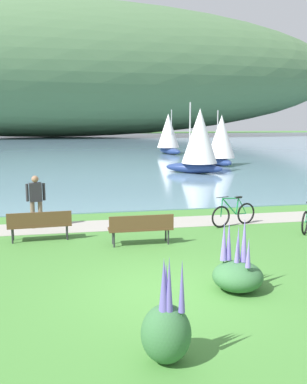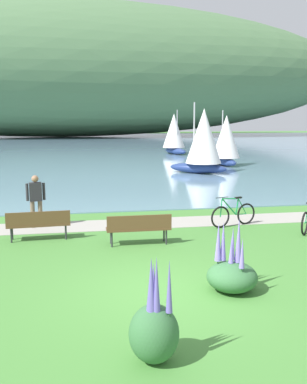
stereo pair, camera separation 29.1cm
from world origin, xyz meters
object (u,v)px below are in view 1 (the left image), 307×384
object	(u,v)px
park_bench_further_along	(141,227)
sailboat_mid_bay	(168,133)
bicycle_leaning_near_bench	(234,214)
sailboat_nearest_to_shore	(221,140)
park_bench_near_camera	(40,223)
person_at_shoreline	(36,198)
sailboat_toward_hillside	(199,140)

from	to	relation	value
park_bench_further_along	sailboat_mid_bay	distance (m)	30.74
bicycle_leaning_near_bench	sailboat_mid_bay	bearing A→B (deg)	81.38
sailboat_nearest_to_shore	park_bench_near_camera	bearing A→B (deg)	-123.61
bicycle_leaning_near_bench	person_at_shoreline	xyz separation A→B (m)	(-6.34, 0.92, 0.58)
person_at_shoreline	sailboat_nearest_to_shore	distance (m)	20.20
park_bench_near_camera	bicycle_leaning_near_bench	xyz separation A→B (m)	(6.15, 0.62, -0.12)
person_at_shoreline	sailboat_mid_bay	xyz separation A→B (m)	(10.61, 27.24, 1.05)
bicycle_leaning_near_bench	park_bench_near_camera	bearing A→B (deg)	-174.23
sailboat_nearest_to_shore	sailboat_mid_bay	bearing A→B (deg)	97.18
park_bench_near_camera	person_at_shoreline	xyz separation A→B (m)	(-0.19, 1.54, 0.46)
sailboat_nearest_to_shore	sailboat_toward_hillside	xyz separation A→B (m)	(-2.89, -4.00, 0.20)
person_at_shoreline	sailboat_toward_hillside	size ratio (longest dim) A/B	0.39
park_bench_further_along	park_bench_near_camera	bearing A→B (deg)	160.97
park_bench_further_along	sailboat_mid_bay	bearing A→B (deg)	75.63
park_bench_further_along	sailboat_nearest_to_shore	bearing A→B (deg)	64.31
sailboat_nearest_to_shore	sailboat_mid_bay	distance (m)	11.11
park_bench_near_camera	sailboat_toward_hillside	distance (m)	16.48
park_bench_near_camera	sailboat_nearest_to_shore	distance (m)	21.37
sailboat_toward_hillside	sailboat_nearest_to_shore	bearing A→B (deg)	54.18
park_bench_further_along	sailboat_mid_bay	world-z (taller)	sailboat_mid_bay
park_bench_near_camera	sailboat_nearest_to_shore	xyz separation A→B (m)	(11.80, 17.76, 1.41)
sailboat_mid_bay	sailboat_toward_hillside	bearing A→B (deg)	-95.70
sailboat_nearest_to_shore	sailboat_toward_hillside	bearing A→B (deg)	-125.82
park_bench_further_along	sailboat_mid_bay	xyz separation A→B (m)	(7.62, 29.75, 1.51)
park_bench_further_along	bicycle_leaning_near_bench	world-z (taller)	bicycle_leaning_near_bench
bicycle_leaning_near_bench	sailboat_nearest_to_shore	distance (m)	18.12
person_at_shoreline	sailboat_mid_bay	size ratio (longest dim) A/B	0.40
park_bench_near_camera	park_bench_further_along	size ratio (longest dim) A/B	1.01
sailboat_nearest_to_shore	sailboat_mid_bay	world-z (taller)	sailboat_mid_bay
sailboat_nearest_to_shore	sailboat_mid_bay	size ratio (longest dim) A/B	0.95
park_bench_further_along	sailboat_toward_hillside	bearing A→B (deg)	67.43
park_bench_further_along	bicycle_leaning_near_bench	distance (m)	3.71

